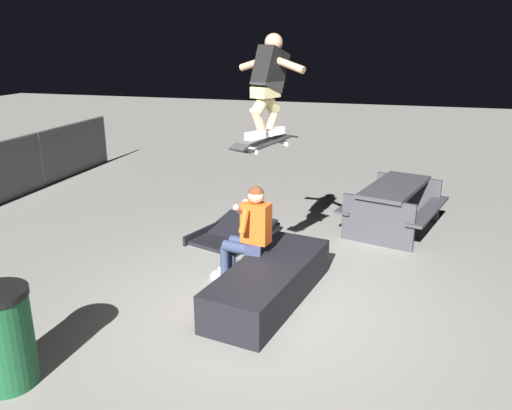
% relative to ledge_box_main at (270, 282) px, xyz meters
% --- Properties ---
extents(ground_plane, '(40.00, 40.00, 0.00)m').
position_rel_ledge_box_main_xyz_m(ground_plane, '(-0.19, -0.10, -0.22)').
color(ground_plane, gray).
extents(ledge_box_main, '(2.19, 1.11, 0.45)m').
position_rel_ledge_box_main_xyz_m(ledge_box_main, '(0.00, 0.00, 0.00)').
color(ledge_box_main, black).
rests_on(ledge_box_main, ground).
extents(person_sitting_on_ledge, '(0.60, 0.78, 1.28)m').
position_rel_ledge_box_main_xyz_m(person_sitting_on_ledge, '(0.36, 0.37, 0.48)').
color(person_sitting_on_ledge, '#2D3856').
rests_on(person_sitting_on_ledge, ground).
extents(skateboard, '(1.02, 0.59, 0.13)m').
position_rel_ledge_box_main_xyz_m(skateboard, '(0.30, 0.14, 1.59)').
color(skateboard, black).
extents(skater_airborne, '(0.63, 0.84, 1.12)m').
position_rel_ledge_box_main_xyz_m(skater_airborne, '(0.35, 0.12, 2.28)').
color(skater_airborne, white).
extents(kicker_ramp, '(1.42, 1.25, 0.32)m').
position_rel_ledge_box_main_xyz_m(kicker_ramp, '(1.72, 1.03, -0.17)').
color(kicker_ramp, black).
rests_on(kicker_ramp, ground).
extents(picnic_table_back, '(2.00, 1.75, 0.75)m').
position_rel_ledge_box_main_xyz_m(picnic_table_back, '(2.82, -1.32, 0.28)').
color(picnic_table_back, '#38383D').
rests_on(picnic_table_back, ground).
extents(trash_bin, '(0.53, 0.53, 0.92)m').
position_rel_ledge_box_main_xyz_m(trash_bin, '(-2.14, 1.85, 0.24)').
color(trash_bin, '#19512D').
rests_on(trash_bin, ground).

